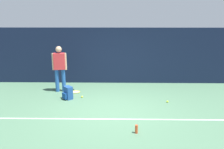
{
  "coord_description": "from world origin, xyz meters",
  "views": [
    {
      "loc": [
        0.13,
        -6.46,
        2.71
      ],
      "look_at": [
        0.0,
        0.4,
        1.0
      ],
      "focal_mm": 36.82,
      "sensor_mm": 36.0,
      "label": 1
    }
  ],
  "objects_px": {
    "tennis_ball_by_fence": "(167,102)",
    "water_bottle": "(136,129)",
    "tennis_ball_near_player": "(82,97)",
    "backpack": "(68,93)",
    "tennis_player": "(60,66)",
    "tennis_racket": "(76,92)"
  },
  "relations": [
    {
      "from": "backpack",
      "to": "tennis_ball_near_player",
      "type": "height_order",
      "value": "backpack"
    },
    {
      "from": "tennis_ball_near_player",
      "to": "tennis_ball_by_fence",
      "type": "bearing_deg",
      "value": -8.04
    },
    {
      "from": "tennis_racket",
      "to": "backpack",
      "type": "bearing_deg",
      "value": -36.87
    },
    {
      "from": "water_bottle",
      "to": "backpack",
      "type": "bearing_deg",
      "value": 132.25
    },
    {
      "from": "tennis_ball_by_fence",
      "to": "water_bottle",
      "type": "xyz_separation_m",
      "value": [
        -1.19,
        -2.07,
        0.07
      ]
    },
    {
      "from": "backpack",
      "to": "tennis_ball_near_player",
      "type": "bearing_deg",
      "value": 63.7
    },
    {
      "from": "tennis_racket",
      "to": "backpack",
      "type": "relative_size",
      "value": 1.42
    },
    {
      "from": "tennis_racket",
      "to": "tennis_ball_near_player",
      "type": "bearing_deg",
      "value": 0.03
    },
    {
      "from": "tennis_player",
      "to": "tennis_racket",
      "type": "xyz_separation_m",
      "value": [
        0.57,
        -0.08,
        -0.95
      ]
    },
    {
      "from": "tennis_racket",
      "to": "tennis_ball_near_player",
      "type": "relative_size",
      "value": 9.47
    },
    {
      "from": "tennis_racket",
      "to": "tennis_ball_by_fence",
      "type": "distance_m",
      "value": 3.36
    },
    {
      "from": "tennis_ball_by_fence",
      "to": "backpack",
      "type": "bearing_deg",
      "value": 175.16
    },
    {
      "from": "tennis_racket",
      "to": "water_bottle",
      "type": "distance_m",
      "value": 3.71
    },
    {
      "from": "tennis_ball_near_player",
      "to": "tennis_ball_by_fence",
      "type": "distance_m",
      "value": 2.89
    },
    {
      "from": "tennis_player",
      "to": "tennis_racket",
      "type": "relative_size",
      "value": 2.72
    },
    {
      "from": "tennis_player",
      "to": "tennis_ball_near_player",
      "type": "xyz_separation_m",
      "value": [
        0.9,
        -0.72,
        -0.93
      ]
    },
    {
      "from": "tennis_player",
      "to": "tennis_racket",
      "type": "bearing_deg",
      "value": -16.16
    },
    {
      "from": "tennis_ball_near_player",
      "to": "water_bottle",
      "type": "bearing_deg",
      "value": -55.9
    },
    {
      "from": "tennis_ball_by_fence",
      "to": "water_bottle",
      "type": "height_order",
      "value": "water_bottle"
    },
    {
      "from": "water_bottle",
      "to": "tennis_player",
      "type": "bearing_deg",
      "value": 128.9
    },
    {
      "from": "backpack",
      "to": "tennis_ball_by_fence",
      "type": "bearing_deg",
      "value": 43.86
    },
    {
      "from": "backpack",
      "to": "tennis_ball_near_player",
      "type": "distance_m",
      "value": 0.51
    }
  ]
}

